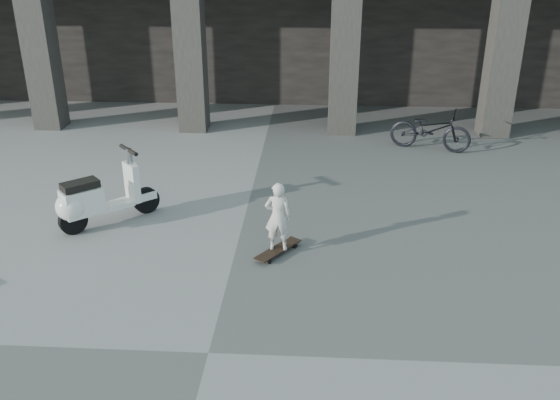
# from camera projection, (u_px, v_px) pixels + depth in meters

# --- Properties ---
(ground) EXTENTS (90.00, 90.00, 0.00)m
(ground) POSITION_uv_depth(u_px,v_px,m) (208.00, 353.00, 6.65)
(ground) COLOR #50504D
(ground) RESTS_ON ground
(longboard) EXTENTS (0.67, 0.83, 0.09)m
(longboard) POSITION_uv_depth(u_px,v_px,m) (278.00, 250.00, 8.72)
(longboard) COLOR black
(longboard) RESTS_ON ground
(child) EXTENTS (0.38, 0.25, 1.04)m
(child) POSITION_uv_depth(u_px,v_px,m) (278.00, 217.00, 8.50)
(child) COLOR beige
(child) RESTS_ON longboard
(scooter) EXTENTS (1.37, 1.27, 1.20)m
(scooter) POSITION_uv_depth(u_px,v_px,m) (91.00, 201.00, 9.36)
(scooter) COLOR black
(scooter) RESTS_ON ground
(bicycle) EXTENTS (1.84, 1.12, 0.92)m
(bicycle) POSITION_uv_depth(u_px,v_px,m) (430.00, 129.00, 12.93)
(bicycle) COLOR black
(bicycle) RESTS_ON ground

